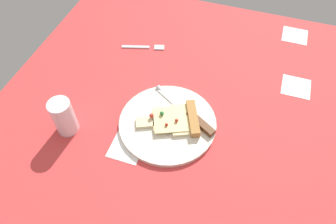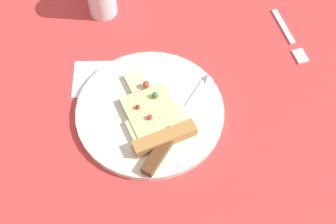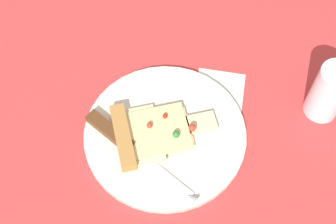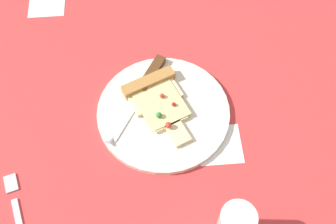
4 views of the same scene
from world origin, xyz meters
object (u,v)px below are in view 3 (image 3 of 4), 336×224
object	(u,v)px
knife	(130,148)
drinking_glass	(329,92)
pizza_slice	(151,133)
plate	(165,134)

from	to	relation	value
knife	drinking_glass	distance (cm)	35.61
pizza_slice	plate	bearing A→B (deg)	90.37
plate	knife	world-z (taller)	knife
drinking_glass	pizza_slice	bearing A→B (deg)	21.39
plate	pizza_slice	xyz separation A→B (cm)	(2.33, 1.03, 1.44)
knife	drinking_glass	bearing A→B (deg)	145.13
plate	knife	size ratio (longest dim) A/B	1.31
plate	drinking_glass	distance (cm)	29.26
pizza_slice	knife	distance (cm)	4.42
knife	drinking_glass	size ratio (longest dim) A/B	1.92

